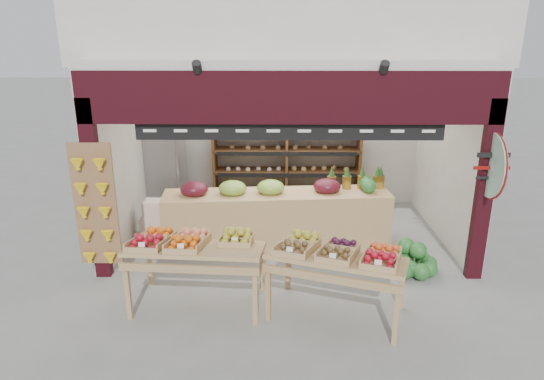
{
  "coord_description": "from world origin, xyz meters",
  "views": [
    {
      "loc": [
        -0.17,
        -7.53,
        3.51
      ],
      "look_at": [
        -0.25,
        -0.2,
        1.07
      ],
      "focal_mm": 32.0,
      "sensor_mm": 36.0,
      "label": 1
    }
  ],
  "objects_px": {
    "display_table_left": "(188,245)",
    "refrigerator": "(164,165)",
    "back_shelving": "(287,153)",
    "watermelon_pile": "(415,263)",
    "display_table_right": "(338,255)",
    "mid_counter": "(276,217)",
    "cardboard_stack": "(169,223)"
  },
  "relations": [
    {
      "from": "refrigerator",
      "to": "display_table_right",
      "type": "distance_m",
      "value": 4.79
    },
    {
      "from": "mid_counter",
      "to": "display_table_left",
      "type": "height_order",
      "value": "mid_counter"
    },
    {
      "from": "refrigerator",
      "to": "mid_counter",
      "type": "relative_size",
      "value": 0.51
    },
    {
      "from": "back_shelving",
      "to": "refrigerator",
      "type": "height_order",
      "value": "refrigerator"
    },
    {
      "from": "cardboard_stack",
      "to": "display_table_left",
      "type": "relative_size",
      "value": 0.55
    },
    {
      "from": "refrigerator",
      "to": "watermelon_pile",
      "type": "relative_size",
      "value": 2.78
    },
    {
      "from": "refrigerator",
      "to": "display_table_left",
      "type": "xyz_separation_m",
      "value": [
        1.08,
        -3.48,
        -0.12
      ]
    },
    {
      "from": "back_shelving",
      "to": "watermelon_pile",
      "type": "relative_size",
      "value": 4.26
    },
    {
      "from": "back_shelving",
      "to": "refrigerator",
      "type": "bearing_deg",
      "value": -174.09
    },
    {
      "from": "display_table_left",
      "to": "display_table_right",
      "type": "relative_size",
      "value": 0.94
    },
    {
      "from": "display_table_right",
      "to": "refrigerator",
      "type": "bearing_deg",
      "value": 128.77
    },
    {
      "from": "back_shelving",
      "to": "refrigerator",
      "type": "relative_size",
      "value": 1.53
    },
    {
      "from": "back_shelving",
      "to": "watermelon_pile",
      "type": "xyz_separation_m",
      "value": [
        1.89,
        -2.88,
        -0.96
      ]
    },
    {
      "from": "mid_counter",
      "to": "watermelon_pile",
      "type": "bearing_deg",
      "value": -25.4
    },
    {
      "from": "refrigerator",
      "to": "display_table_right",
      "type": "bearing_deg",
      "value": -49.41
    },
    {
      "from": "back_shelving",
      "to": "cardboard_stack",
      "type": "bearing_deg",
      "value": -144.11
    },
    {
      "from": "refrigerator",
      "to": "cardboard_stack",
      "type": "bearing_deg",
      "value": -74.46
    },
    {
      "from": "back_shelving",
      "to": "cardboard_stack",
      "type": "distance_m",
      "value": 2.75
    },
    {
      "from": "cardboard_stack",
      "to": "back_shelving",
      "type": "bearing_deg",
      "value": 35.89
    },
    {
      "from": "back_shelving",
      "to": "display_table_left",
      "type": "height_order",
      "value": "back_shelving"
    },
    {
      "from": "display_table_right",
      "to": "watermelon_pile",
      "type": "relative_size",
      "value": 2.73
    },
    {
      "from": "refrigerator",
      "to": "mid_counter",
      "type": "bearing_deg",
      "value": -34.56
    },
    {
      "from": "cardboard_stack",
      "to": "display_table_right",
      "type": "bearing_deg",
      "value": -42.44
    },
    {
      "from": "back_shelving",
      "to": "display_table_right",
      "type": "xyz_separation_m",
      "value": [
        0.58,
        -3.99,
        -0.3
      ]
    },
    {
      "from": "mid_counter",
      "to": "display_table_right",
      "type": "xyz_separation_m",
      "value": [
        0.78,
        -2.1,
        0.33
      ]
    },
    {
      "from": "refrigerator",
      "to": "cardboard_stack",
      "type": "xyz_separation_m",
      "value": [
        0.31,
        -1.28,
        -0.72
      ]
    },
    {
      "from": "display_table_left",
      "to": "display_table_right",
      "type": "height_order",
      "value": "display_table_left"
    },
    {
      "from": "cardboard_stack",
      "to": "watermelon_pile",
      "type": "relative_size",
      "value": 1.41
    },
    {
      "from": "back_shelving",
      "to": "display_table_right",
      "type": "distance_m",
      "value": 4.04
    },
    {
      "from": "cardboard_stack",
      "to": "display_table_left",
      "type": "distance_m",
      "value": 2.41
    },
    {
      "from": "display_table_left",
      "to": "refrigerator",
      "type": "bearing_deg",
      "value": 107.29
    },
    {
      "from": "display_table_left",
      "to": "watermelon_pile",
      "type": "bearing_deg",
      "value": 14.72
    }
  ]
}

